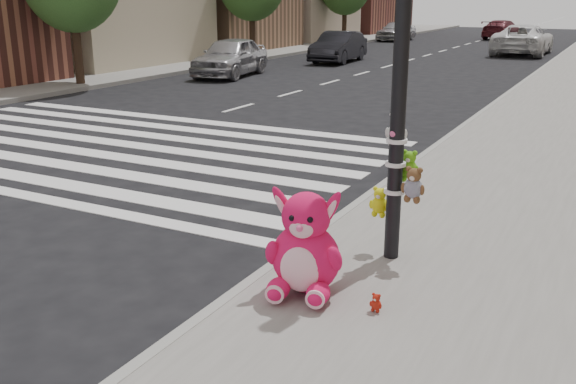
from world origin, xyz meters
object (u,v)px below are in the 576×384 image
Objects in this scene: red_teddy at (376,303)px; car_silver_far at (230,57)px; car_white_near at (523,40)px; pink_bunny at (305,250)px; car_dark_far at (339,47)px; signal_pole at (400,103)px.

red_teddy is 0.04× the size of car_silver_far.
car_silver_far is at bearing 60.48° from car_white_near.
car_silver_far reaches higher than pink_bunny.
car_white_near is (6.76, 7.91, 0.07)m from car_dark_far.
red_teddy is at bearing -17.66° from pink_bunny.
signal_pole is at bearing -68.79° from car_dark_far.
pink_bunny is 0.25× the size of car_silver_far.
car_dark_far reaches higher than pink_bunny.
red_teddy is 24.33m from car_dark_far.
pink_bunny is at bearing -110.42° from signal_pole.
car_dark_far is at bearing 100.21° from pink_bunny.
signal_pole is 28.95m from car_white_near.
car_white_near reaches higher than pink_bunny.
pink_bunny is 5.86× the size of red_teddy.
pink_bunny is 18.74m from car_silver_far.
car_white_near is at bearing 99.91° from red_teddy.
red_teddy is (0.29, -1.31, -1.60)m from signal_pole.
signal_pole reaches higher than pink_bunny.
car_dark_far is 0.76× the size of car_white_near.
red_teddy is at bearing 95.93° from car_white_near.
pink_bunny is 0.83m from red_teddy.
signal_pole is 1.83m from pink_bunny.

